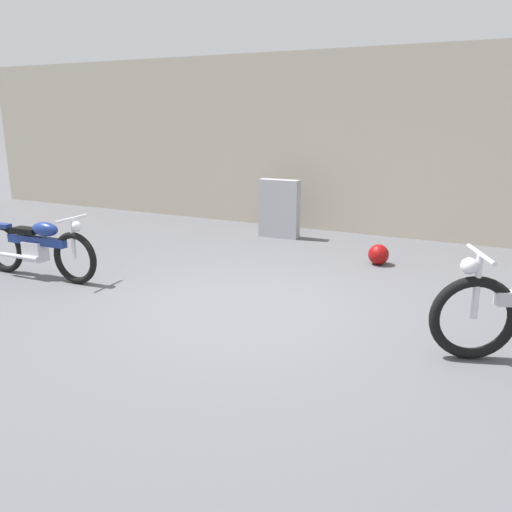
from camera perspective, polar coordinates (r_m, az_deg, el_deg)
ground_plane at (r=5.87m, az=-0.84°, el=-5.68°), size 40.00×40.00×0.00m
building_wall at (r=9.62m, az=11.45°, el=11.93°), size 18.00×0.30×3.18m
stone_marker at (r=9.13m, az=2.55°, el=5.18°), size 0.71×0.23×1.01m
helmet at (r=7.70m, az=13.22°, el=0.16°), size 0.30×0.30×0.30m
motorcycle_blue at (r=7.39m, az=-22.67°, el=0.88°), size 1.92×0.54×0.86m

